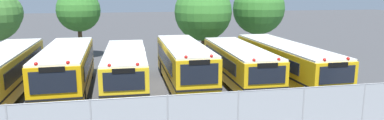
# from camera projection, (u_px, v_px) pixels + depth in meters

# --- Properties ---
(ground_plane) EXTENTS (160.00, 160.00, 0.00)m
(ground_plane) POSITION_uv_depth(u_px,v_px,m) (156.00, 86.00, 21.78)
(ground_plane) COLOR #424244
(school_bus_0) EXTENTS (2.72, 11.35, 2.69)m
(school_bus_0) POSITION_uv_depth(u_px,v_px,m) (3.00, 71.00, 19.64)
(school_bus_0) COLOR yellow
(school_bus_0) RESTS_ON ground_plane
(school_bus_1) EXTENTS (2.80, 9.87, 2.77)m
(school_bus_1) POSITION_uv_depth(u_px,v_px,m) (67.00, 68.00, 20.32)
(school_bus_1) COLOR #EAA80C
(school_bus_1) RESTS_ON ground_plane
(school_bus_2) EXTENTS (2.69, 9.50, 2.51)m
(school_bus_2) POSITION_uv_depth(u_px,v_px,m) (126.00, 67.00, 21.04)
(school_bus_2) COLOR yellow
(school_bus_2) RESTS_ON ground_plane
(school_bus_3) EXTENTS (2.46, 9.51, 2.79)m
(school_bus_3) POSITION_uv_depth(u_px,v_px,m) (184.00, 63.00, 21.70)
(school_bus_3) COLOR yellow
(school_bus_3) RESTS_ON ground_plane
(school_bus_4) EXTENTS (2.67, 9.73, 2.52)m
(school_bus_4) POSITION_uv_depth(u_px,v_px,m) (239.00, 63.00, 22.35)
(school_bus_4) COLOR yellow
(school_bus_4) RESTS_ON ground_plane
(school_bus_5) EXTENTS (2.77, 11.63, 2.56)m
(school_bus_5) POSITION_uv_depth(u_px,v_px,m) (285.00, 60.00, 23.18)
(school_bus_5) COLOR yellow
(school_bus_5) RESTS_ON ground_plane
(tree_1) EXTENTS (3.77, 3.77, 6.17)m
(tree_1) POSITION_uv_depth(u_px,v_px,m) (78.00, 10.00, 30.08)
(tree_1) COLOR #4C3823
(tree_1) RESTS_ON ground_plane
(tree_2) EXTENTS (5.19, 5.19, 6.66)m
(tree_2) POSITION_uv_depth(u_px,v_px,m) (204.00, 11.00, 31.04)
(tree_2) COLOR #4C3823
(tree_2) RESTS_ON ground_plane
(tree_3) EXTENTS (5.17, 5.17, 6.77)m
(tree_3) POSITION_uv_depth(u_px,v_px,m) (258.00, 8.00, 34.44)
(tree_3) COLOR #4C3823
(tree_3) RESTS_ON ground_plane
(chainlink_fence) EXTENTS (22.43, 0.07, 2.09)m
(chainlink_fence) POSITION_uv_depth(u_px,v_px,m) (168.00, 120.00, 13.07)
(chainlink_fence) COLOR #9EA0A3
(chainlink_fence) RESTS_ON ground_plane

